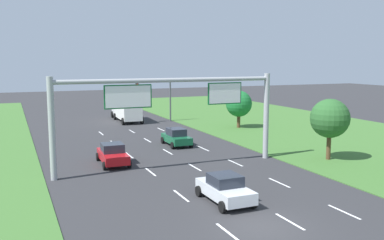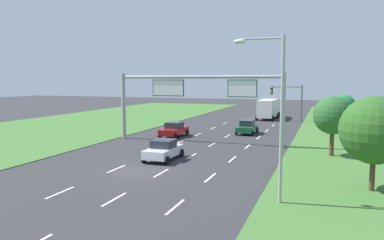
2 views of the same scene
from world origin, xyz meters
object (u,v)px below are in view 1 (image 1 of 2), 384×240
(sign_gantry, at_px, (171,103))
(roadside_tree_far, at_px, (239,104))
(traffic_light_mast, at_px, (156,93))
(roadside_tree_mid, at_px, (330,119))
(box_truck, at_px, (126,108))
(car_mid_lane, at_px, (176,137))
(car_lead_silver, at_px, (225,189))
(car_near_red, at_px, (113,154))

(sign_gantry, height_order, roadside_tree_far, sign_gantry)
(sign_gantry, distance_m, traffic_light_mast, 24.23)
(sign_gantry, bearing_deg, roadside_tree_mid, -11.92)
(box_truck, distance_m, roadside_tree_far, 15.64)
(car_mid_lane, distance_m, traffic_light_mast, 16.08)
(sign_gantry, bearing_deg, traffic_light_mast, 74.16)
(car_mid_lane, xyz_separation_m, box_truck, (-0.16, 18.18, 0.92))
(roadside_tree_mid, bearing_deg, box_truck, 108.04)
(car_lead_silver, height_order, roadside_tree_far, roadside_tree_far)
(car_mid_lane, height_order, box_truck, box_truck)
(car_near_red, bearing_deg, roadside_tree_mid, -16.45)
(car_near_red, xyz_separation_m, roadside_tree_far, (17.88, 11.88, 2.12))
(car_near_red, bearing_deg, roadside_tree_far, 35.77)
(car_mid_lane, relative_size, roadside_tree_far, 0.89)
(car_mid_lane, xyz_separation_m, traffic_light_mast, (3.18, 15.46, 3.06))
(car_lead_silver, height_order, traffic_light_mast, traffic_light_mast)
(traffic_light_mast, xyz_separation_m, roadside_tree_mid, (6.00, -25.95, -0.46))
(car_near_red, xyz_separation_m, car_lead_silver, (3.87, -11.47, -0.00))
(car_near_red, distance_m, box_truck, 24.20)
(roadside_tree_far, bearing_deg, car_mid_lane, -146.96)
(sign_gantry, relative_size, roadside_tree_mid, 3.45)
(box_truck, relative_size, roadside_tree_mid, 1.74)
(sign_gantry, bearing_deg, car_near_red, 142.97)
(car_near_red, relative_size, car_lead_silver, 1.06)
(box_truck, xyz_separation_m, traffic_light_mast, (3.33, -2.71, 2.14))
(traffic_light_mast, distance_m, roadside_tree_far, 11.38)
(car_lead_silver, height_order, car_mid_lane, car_mid_lane)
(sign_gantry, xyz_separation_m, roadside_tree_mid, (12.61, -2.66, -1.49))
(sign_gantry, bearing_deg, roadside_tree_far, 46.34)
(traffic_light_mast, bearing_deg, car_lead_silver, -101.60)
(roadside_tree_mid, bearing_deg, car_lead_silver, -154.69)
(car_lead_silver, xyz_separation_m, roadside_tree_far, (14.01, 23.34, 2.12))
(roadside_tree_far, bearing_deg, car_lead_silver, -120.97)
(car_lead_silver, distance_m, roadside_tree_far, 27.31)
(car_mid_lane, xyz_separation_m, sign_gantry, (-3.43, -7.82, 4.08))
(roadside_tree_mid, relative_size, roadside_tree_far, 1.12)
(car_lead_silver, height_order, roadside_tree_mid, roadside_tree_mid)
(sign_gantry, distance_m, roadside_tree_far, 20.48)
(car_near_red, height_order, car_lead_silver, car_near_red)
(box_truck, height_order, roadside_tree_mid, roadside_tree_mid)
(car_lead_silver, distance_m, sign_gantry, 9.52)
(car_mid_lane, bearing_deg, box_truck, 91.49)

